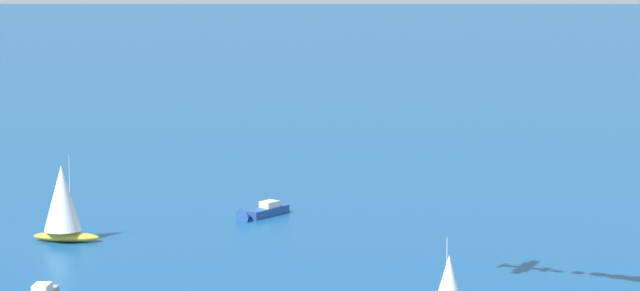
# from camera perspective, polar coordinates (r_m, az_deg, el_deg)

# --- Properties ---
(motorboat_far_port) EXTENTS (10.69, 6.82, 3.05)m
(motorboat_far_port) POSITION_cam_1_polar(r_m,az_deg,el_deg) (222.24, -2.54, -2.87)
(motorboat_far_port) COLOR #23478C
(motorboat_far_port) RESTS_ON ground_plane
(sailboat_mid_cluster) EXTENTS (6.40, 10.64, 13.35)m
(sailboat_mid_cluster) POSITION_cam_1_polar(r_m,az_deg,el_deg) (206.78, -10.97, -2.40)
(sailboat_mid_cluster) COLOR gold
(sailboat_mid_cluster) RESTS_ON ground_plane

